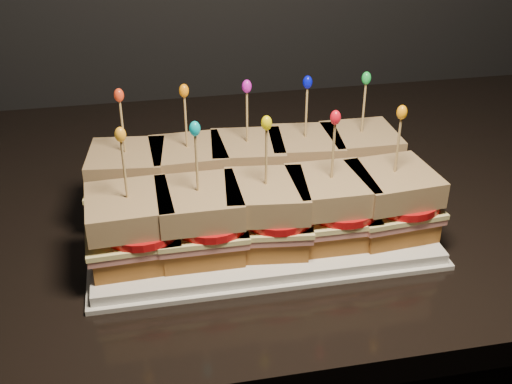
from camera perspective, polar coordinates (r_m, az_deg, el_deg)
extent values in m
cube|color=black|center=(0.97, 7.93, 0.59)|extent=(2.24, 0.75, 0.03)
cube|color=white|center=(0.82, 0.00, -2.79)|extent=(0.41, 0.25, 0.02)
cube|color=white|center=(0.83, 0.00, -3.15)|extent=(0.42, 0.26, 0.01)
cube|color=brown|center=(0.85, -11.10, -0.55)|extent=(0.10, 0.10, 0.03)
cube|color=#CC716C|center=(0.84, -11.21, 0.43)|extent=(0.11, 0.11, 0.01)
cube|color=#FFF199|center=(0.84, -11.25, 0.85)|extent=(0.11, 0.11, 0.01)
cylinder|color=red|center=(0.83, -10.47, 1.19)|extent=(0.09, 0.09, 0.01)
cube|color=brown|center=(0.83, -11.44, 2.54)|extent=(0.10, 0.10, 0.03)
cylinder|color=tan|center=(0.81, -11.76, 5.44)|extent=(0.00, 0.00, 0.09)
ellipsoid|color=#EF3A19|center=(0.79, -12.09, 8.42)|extent=(0.01, 0.01, 0.02)
cube|color=brown|center=(0.85, -5.90, -0.05)|extent=(0.09, 0.09, 0.03)
cube|color=#CC716C|center=(0.84, -5.95, 0.93)|extent=(0.10, 0.10, 0.01)
cube|color=#FFF199|center=(0.84, -5.98, 1.35)|extent=(0.10, 0.10, 0.01)
cylinder|color=red|center=(0.83, -5.14, 1.70)|extent=(0.09, 0.09, 0.01)
cube|color=brown|center=(0.83, -6.08, 3.05)|extent=(0.09, 0.09, 0.03)
cylinder|color=tan|center=(0.81, -6.25, 5.96)|extent=(0.00, 0.00, 0.09)
ellipsoid|color=orange|center=(0.79, -6.42, 8.94)|extent=(0.01, 0.01, 0.02)
cube|color=brown|center=(0.86, -0.76, 0.45)|extent=(0.10, 0.10, 0.03)
cube|color=#CC716C|center=(0.85, -0.76, 1.42)|extent=(0.11, 0.11, 0.01)
cube|color=#FFF199|center=(0.85, -0.77, 1.84)|extent=(0.11, 0.11, 0.01)
cylinder|color=red|center=(0.84, 0.11, 2.18)|extent=(0.09, 0.09, 0.01)
cube|color=brown|center=(0.84, -0.78, 3.53)|extent=(0.10, 0.10, 0.03)
cylinder|color=tan|center=(0.82, -0.80, 6.41)|extent=(0.00, 0.00, 0.09)
ellipsoid|color=#CB18C1|center=(0.80, -0.82, 9.38)|extent=(0.01, 0.01, 0.02)
cube|color=brown|center=(0.88, 4.24, 0.93)|extent=(0.10, 0.10, 0.03)
cube|color=#CC716C|center=(0.87, 4.28, 1.89)|extent=(0.11, 0.11, 0.01)
cube|color=#FFF199|center=(0.86, 4.30, 2.30)|extent=(0.11, 0.11, 0.01)
cylinder|color=red|center=(0.86, 5.19, 2.64)|extent=(0.09, 0.09, 0.01)
cube|color=brown|center=(0.85, 4.37, 3.96)|extent=(0.10, 0.10, 0.03)
cylinder|color=tan|center=(0.83, 4.48, 6.80)|extent=(0.00, 0.00, 0.09)
ellipsoid|color=#050ADF|center=(0.82, 4.61, 9.71)|extent=(0.01, 0.01, 0.02)
cube|color=brown|center=(0.90, 9.03, 1.38)|extent=(0.09, 0.09, 0.03)
cube|color=#CC716C|center=(0.89, 9.11, 2.32)|extent=(0.10, 0.10, 0.01)
cube|color=#FFF199|center=(0.89, 9.15, 2.72)|extent=(0.10, 0.10, 0.01)
cylinder|color=red|center=(0.88, 10.05, 3.05)|extent=(0.09, 0.09, 0.01)
cube|color=brown|center=(0.88, 9.29, 4.35)|extent=(0.09, 0.09, 0.03)
cylinder|color=tan|center=(0.86, 9.53, 7.12)|extent=(0.00, 0.00, 0.09)
ellipsoid|color=green|center=(0.84, 9.79, 9.95)|extent=(0.01, 0.01, 0.02)
cube|color=brown|center=(0.75, -10.86, -4.90)|extent=(0.09, 0.09, 0.03)
cube|color=#CC716C|center=(0.74, -10.98, -3.84)|extent=(0.10, 0.10, 0.01)
cube|color=#FFF199|center=(0.74, -11.03, -3.39)|extent=(0.11, 0.10, 0.01)
cylinder|color=red|center=(0.73, -10.13, -3.05)|extent=(0.09, 0.09, 0.01)
cube|color=brown|center=(0.72, -11.24, -1.54)|extent=(0.10, 0.10, 0.03)
cylinder|color=tan|center=(0.70, -11.59, 1.67)|extent=(0.00, 0.00, 0.09)
ellipsoid|color=orange|center=(0.68, -11.97, 5.02)|extent=(0.01, 0.01, 0.02)
cube|color=brown|center=(0.75, -4.95, -4.32)|extent=(0.09, 0.09, 0.03)
cube|color=#CC716C|center=(0.74, -5.00, -3.26)|extent=(0.10, 0.10, 0.01)
cube|color=#FFF199|center=(0.74, -5.03, -2.80)|extent=(0.10, 0.10, 0.01)
cylinder|color=red|center=(0.73, -4.06, -2.46)|extent=(0.09, 0.09, 0.01)
cube|color=brown|center=(0.73, -5.12, -0.95)|extent=(0.09, 0.09, 0.03)
cylinder|color=tan|center=(0.70, -5.29, 2.27)|extent=(0.00, 0.00, 0.09)
ellipsoid|color=#05ABB4|center=(0.68, -5.46, 5.63)|extent=(0.01, 0.01, 0.02)
cube|color=brown|center=(0.76, 0.86, -3.70)|extent=(0.10, 0.10, 0.03)
cube|color=#CC716C|center=(0.75, 0.86, -2.65)|extent=(0.11, 0.11, 0.01)
cube|color=#FFF199|center=(0.75, 0.87, -2.19)|extent=(0.11, 0.11, 0.01)
cylinder|color=red|center=(0.74, 1.87, -1.84)|extent=(0.09, 0.09, 0.01)
cube|color=brown|center=(0.74, 0.88, -0.35)|extent=(0.10, 0.10, 0.03)
cylinder|color=tan|center=(0.71, 0.91, 2.84)|extent=(0.00, 0.00, 0.09)
ellipsoid|color=yellow|center=(0.70, 0.94, 6.16)|extent=(0.01, 0.01, 0.02)
cube|color=brown|center=(0.78, 6.45, -3.07)|extent=(0.09, 0.09, 0.03)
cube|color=#CC716C|center=(0.77, 6.52, -2.03)|extent=(0.10, 0.10, 0.01)
cube|color=#FFF199|center=(0.77, 6.55, -1.59)|extent=(0.10, 0.10, 0.01)
cylinder|color=red|center=(0.76, 7.57, -1.24)|extent=(0.09, 0.09, 0.01)
cube|color=brown|center=(0.75, 6.66, 0.22)|extent=(0.09, 0.09, 0.03)
cylinder|color=tan|center=(0.73, 6.87, 3.35)|extent=(0.00, 0.00, 0.09)
ellipsoid|color=red|center=(0.71, 7.08, 6.59)|extent=(0.01, 0.01, 0.02)
cube|color=brown|center=(0.80, 11.74, -2.45)|extent=(0.10, 0.10, 0.03)
cube|color=#CC716C|center=(0.80, 11.86, -1.43)|extent=(0.11, 0.10, 0.01)
cube|color=#FFF199|center=(0.79, 11.91, -1.00)|extent=(0.11, 0.11, 0.01)
cylinder|color=red|center=(0.79, 12.93, -0.66)|extent=(0.09, 0.09, 0.01)
cube|color=brown|center=(0.78, 12.12, 0.76)|extent=(0.10, 0.10, 0.03)
cylinder|color=tan|center=(0.76, 12.47, 3.79)|extent=(0.00, 0.00, 0.09)
ellipsoid|color=orange|center=(0.74, 12.84, 6.93)|extent=(0.01, 0.01, 0.02)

